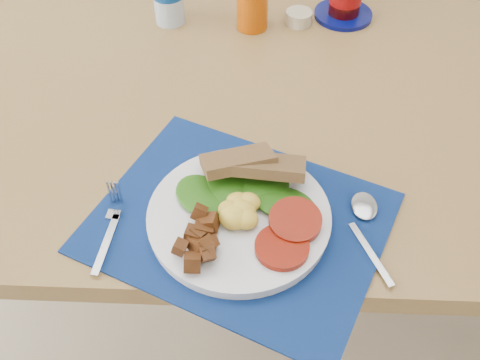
# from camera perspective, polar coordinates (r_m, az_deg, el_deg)

# --- Properties ---
(ground) EXTENTS (4.00, 4.00, 0.00)m
(ground) POSITION_cam_1_polar(r_m,az_deg,el_deg) (1.58, 2.53, -17.81)
(ground) COLOR gray
(ground) RESTS_ON ground
(table) EXTENTS (1.40, 0.90, 0.75)m
(table) POSITION_cam_1_polar(r_m,az_deg,el_deg) (1.15, 3.72, 5.77)
(table) COLOR brown
(table) RESTS_ON ground
(chair_far) EXTENTS (0.45, 0.44, 1.02)m
(chair_far) POSITION_cam_1_polar(r_m,az_deg,el_deg) (1.79, 3.96, 16.93)
(chair_far) COLOR brown
(chair_far) RESTS_ON ground
(placemat) EXTENTS (0.53, 0.48, 0.00)m
(placemat) POSITION_cam_1_polar(r_m,az_deg,el_deg) (0.86, -0.11, -4.29)
(placemat) COLOR black
(placemat) RESTS_ON table
(breakfast_plate) EXTENTS (0.28, 0.28, 0.07)m
(breakfast_plate) POSITION_cam_1_polar(r_m,az_deg,el_deg) (0.85, -0.49, -3.60)
(breakfast_plate) COLOR silver
(breakfast_plate) RESTS_ON placemat
(fork) EXTENTS (0.03, 0.16, 0.00)m
(fork) POSITION_cam_1_polar(r_m,az_deg,el_deg) (0.88, -12.98, -4.49)
(fork) COLOR #B2B5BA
(fork) RESTS_ON placemat
(spoon) EXTENTS (0.06, 0.17, 0.01)m
(spoon) POSITION_cam_1_polar(r_m,az_deg,el_deg) (0.88, 12.68, -4.08)
(spoon) COLOR #B2B5BA
(spoon) RESTS_ON placemat
(juice_glass) EXTENTS (0.07, 0.07, 0.09)m
(juice_glass) POSITION_cam_1_polar(r_m,az_deg,el_deg) (1.25, 1.26, 17.11)
(juice_glass) COLOR #B54604
(juice_glass) RESTS_ON table
(ramekin) EXTENTS (0.06, 0.06, 0.03)m
(ramekin) POSITION_cam_1_polar(r_m,az_deg,el_deg) (1.29, 6.00, 16.08)
(ramekin) COLOR #BBAC89
(ramekin) RESTS_ON table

